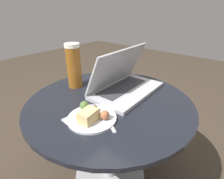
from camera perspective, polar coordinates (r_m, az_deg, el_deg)
name	(u,v)px	position (r m, az deg, el deg)	size (l,w,h in m)	color
ground_plane	(110,174)	(1.13, -0.63, -25.99)	(6.00, 6.00, 0.00)	#382D23
table	(110,121)	(0.86, -0.75, -10.27)	(0.75, 0.75, 0.50)	#9E9EA3
napkin	(86,117)	(0.69, -8.54, -9.00)	(0.16, 0.12, 0.00)	white
laptop	(124,83)	(0.87, 3.90, 2.20)	(0.37, 0.23, 0.21)	#B2B2B7
beer_glass	(74,66)	(0.92, -12.35, 7.58)	(0.07, 0.07, 0.23)	brown
snack_plate	(91,116)	(0.67, -6.76, -8.52)	(0.19, 0.19, 0.05)	silver
fork	(106,117)	(0.68, -1.98, -8.83)	(0.10, 0.16, 0.01)	#B2B2B7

